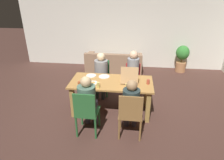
# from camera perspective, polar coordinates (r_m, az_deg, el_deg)

# --- Properties ---
(ground_plane) EXTENTS (20.00, 20.00, 0.00)m
(ground_plane) POSITION_cam_1_polar(r_m,az_deg,el_deg) (4.75, -0.15, -8.85)
(ground_plane) COLOR #482E26
(back_wall) EXTENTS (7.38, 0.12, 2.80)m
(back_wall) POSITION_cam_1_polar(r_m,az_deg,el_deg) (7.15, 2.98, 14.94)
(back_wall) COLOR silver
(back_wall) RESTS_ON ground
(dining_table) EXTENTS (1.84, 0.87, 0.77)m
(dining_table) POSITION_cam_1_polar(r_m,az_deg,el_deg) (4.43, -0.15, -2.02)
(dining_table) COLOR #B17D3F
(dining_table) RESTS_ON ground
(chair_0) EXTENTS (0.45, 0.38, 0.97)m
(chair_0) POSITION_cam_1_polar(r_m,az_deg,el_deg) (3.68, 5.42, -9.86)
(chair_0) COLOR olive
(chair_0) RESTS_ON ground
(person_0) EXTENTS (0.32, 0.48, 1.20)m
(person_0) POSITION_cam_1_polar(r_m,az_deg,el_deg) (3.71, 5.59, -6.60)
(person_0) COLOR #352F36
(person_0) RESTS_ON ground
(chair_1) EXTENTS (0.40, 0.41, 0.92)m
(chair_1) POSITION_cam_1_polar(r_m,az_deg,el_deg) (5.32, -2.99, 1.04)
(chair_1) COLOR #276C3A
(chair_1) RESTS_ON ground
(person_1) EXTENTS (0.35, 0.50, 1.18)m
(person_1) POSITION_cam_1_polar(r_m,az_deg,el_deg) (5.12, -3.28, 2.71)
(person_1) COLOR #303B3B
(person_1) RESTS_ON ground
(chair_2) EXTENTS (0.43, 0.45, 0.98)m
(chair_2) POSITION_cam_1_polar(r_m,az_deg,el_deg) (3.77, -7.54, -9.20)
(chair_2) COLOR #2A6732
(chair_2) RESTS_ON ground
(person_2) EXTENTS (0.34, 0.50, 1.23)m
(person_2) POSITION_cam_1_polar(r_m,az_deg,el_deg) (3.79, -7.18, -5.62)
(person_2) COLOR #423A49
(person_2) RESTS_ON ground
(chair_3) EXTENTS (0.41, 0.42, 0.87)m
(chair_3) POSITION_cam_1_polar(r_m,az_deg,el_deg) (5.23, 6.04, 0.44)
(chair_3) COLOR #B4292C
(chair_3) RESTS_ON ground
(person_3) EXTENTS (0.30, 0.52, 1.27)m
(person_3) POSITION_cam_1_polar(r_m,az_deg,el_deg) (5.00, 6.13, 2.48)
(person_3) COLOR #353C3B
(person_3) RESTS_ON ground
(pizza_box_0) EXTENTS (0.37, 0.46, 0.39)m
(pizza_box_0) POSITION_cam_1_polar(r_m,az_deg,el_deg) (4.40, 5.13, 0.41)
(pizza_box_0) COLOR tan
(pizza_box_0) RESTS_ON dining_table
(plate_0) EXTENTS (0.26, 0.26, 0.01)m
(plate_0) POSITION_cam_1_polar(r_m,az_deg,el_deg) (4.61, -2.33, 1.04)
(plate_0) COLOR white
(plate_0) RESTS_ON dining_table
(plate_1) EXTENTS (0.21, 0.21, 0.03)m
(plate_1) POSITION_cam_1_polar(r_m,az_deg,el_deg) (4.32, -5.61, -0.77)
(plate_1) COLOR white
(plate_1) RESTS_ON dining_table
(plate_2) EXTENTS (0.24, 0.24, 0.01)m
(plate_2) POSITION_cam_1_polar(r_m,az_deg,el_deg) (4.68, -6.11, 1.29)
(plate_2) COLOR white
(plate_2) RESTS_ON dining_table
(drinking_glass_0) EXTENTS (0.07, 0.07, 0.10)m
(drinking_glass_0) POSITION_cam_1_polar(r_m,az_deg,el_deg) (4.31, 10.54, -0.54)
(drinking_glass_0) COLOR #B44A33
(drinking_glass_0) RESTS_ON dining_table
(drinking_glass_1) EXTENTS (0.08, 0.08, 0.12)m
(drinking_glass_1) POSITION_cam_1_polar(r_m,az_deg,el_deg) (4.17, -9.47, -1.22)
(drinking_glass_1) COLOR #B7532A
(drinking_glass_1) RESTS_ON dining_table
(drinking_glass_2) EXTENTS (0.06, 0.06, 0.12)m
(drinking_glass_2) POSITION_cam_1_polar(r_m,az_deg,el_deg) (4.08, -4.13, -1.50)
(drinking_glass_2) COLOR #D8C664
(drinking_glass_2) RESTS_ON dining_table
(drinking_glass_3) EXTENTS (0.08, 0.08, 0.12)m
(drinking_glass_3) POSITION_cam_1_polar(r_m,az_deg,el_deg) (4.03, 4.45, -1.89)
(drinking_glass_3) COLOR #E7C261
(drinking_glass_3) RESTS_ON dining_table
(couch) EXTENTS (1.91, 0.78, 0.74)m
(couch) POSITION_cam_1_polar(r_m,az_deg,el_deg) (6.77, 0.54, 4.54)
(couch) COLOR #926F54
(couch) RESTS_ON ground
(potted_plant) EXTENTS (0.44, 0.44, 0.93)m
(potted_plant) POSITION_cam_1_polar(r_m,az_deg,el_deg) (7.17, 19.83, 6.39)
(potted_plant) COLOR #B1774B
(potted_plant) RESTS_ON ground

